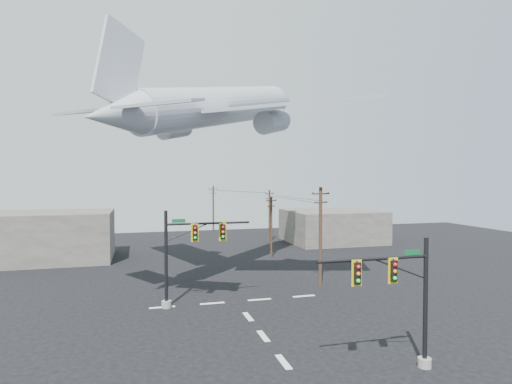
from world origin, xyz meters
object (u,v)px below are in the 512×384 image
object	(u,v)px
utility_pole_b	(271,225)
utility_pole_c	(269,215)
utility_pole_a	(320,234)
airliner	(221,107)
utility_pole_d	(213,207)
signal_mast_far	(185,255)
signal_mast_near	(404,300)

from	to	relation	value
utility_pole_b	utility_pole_c	size ratio (longest dim) A/B	0.95
utility_pole_a	airliner	size ratio (longest dim) A/B	0.33
utility_pole_b	utility_pole_a	bearing A→B (deg)	-109.58
utility_pole_c	airliner	distance (m)	28.58
utility_pole_b	airliner	world-z (taller)	airliner
utility_pole_d	utility_pole_b	bearing A→B (deg)	-65.64
utility_pole_a	utility_pole_b	bearing A→B (deg)	81.98
utility_pole_c	utility_pole_d	bearing A→B (deg)	86.90
signal_mast_far	utility_pole_b	world-z (taller)	utility_pole_b
signal_mast_near	utility_pole_d	world-z (taller)	utility_pole_d
airliner	utility_pole_c	bearing A→B (deg)	15.97
signal_mast_near	airliner	size ratio (longest dim) A/B	0.25
signal_mast_near	utility_pole_b	world-z (taller)	utility_pole_b
signal_mast_far	airliner	size ratio (longest dim) A/B	0.27
utility_pole_b	utility_pole_d	size ratio (longest dim) A/B	0.90
signal_mast_far	airliner	distance (m)	15.90
signal_mast_near	signal_mast_far	size ratio (longest dim) A/B	0.92
signal_mast_far	utility_pole_c	world-z (taller)	utility_pole_c
signal_mast_near	utility_pole_b	distance (m)	32.90
utility_pole_a	utility_pole_b	distance (m)	15.24
signal_mast_far	utility_pole_b	size ratio (longest dim) A/B	0.99
signal_mast_near	utility_pole_a	distance (m)	17.84
signal_mast_far	utility_pole_a	distance (m)	13.41
signal_mast_near	utility_pole_b	xyz separation A→B (m)	(2.90, 32.77, 0.29)
utility_pole_c	airliner	xyz separation A→B (m)	(-11.96, -22.51, 12.91)
utility_pole_b	airliner	xyz separation A→B (m)	(-8.50, -10.49, 13.15)
utility_pole_a	utility_pole_c	size ratio (longest dim) A/B	1.14
signal_mast_far	utility_pole_d	distance (m)	47.54
utility_pole_b	signal_mast_far	bearing A→B (deg)	-145.16
utility_pole_d	airliner	bearing A→B (deg)	-79.71
utility_pole_a	utility_pole_d	distance (m)	43.44
signal_mast_near	utility_pole_c	size ratio (longest dim) A/B	0.86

